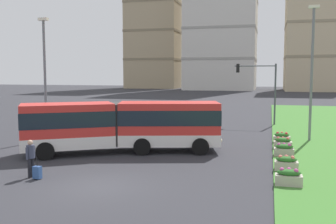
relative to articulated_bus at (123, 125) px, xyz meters
The scene contains 15 objects.
ground_plane 7.35m from the articulated_bus, 77.19° to the right, with size 260.00×260.00×0.00m, color #2D2D33.
articulated_bus is the anchor object (origin of this frame).
pedestrian_crossing 6.74m from the articulated_bus, 107.28° to the right, with size 0.36×0.58×1.74m.
rolling_suitcase 6.92m from the articulated_bus, 103.15° to the right, with size 0.39×0.28×0.97m.
flower_planter_0 10.67m from the articulated_bus, 28.04° to the right, with size 1.10×0.56×0.74m.
flower_planter_1 9.73m from the articulated_bus, 14.27° to the right, with size 1.10×0.56×0.74m.
flower_planter_2 9.49m from the articulated_bus, ahead, with size 1.10×0.56×0.74m.
flower_planter_3 9.99m from the articulated_bus, 19.32° to the left, with size 1.10×0.56×0.74m.
flower_planter_4 10.87m from the articulated_bus, 29.94° to the left, with size 1.10×0.56×0.74m.
traffic_light_far_right 17.02m from the articulated_bus, 62.85° to the left, with size 3.77×0.28×5.64m.
streetlight_left 8.05m from the articulated_bus, 158.44° to the left, with size 0.70×0.28×8.62m.
streetlight_median 13.65m from the articulated_bus, 31.47° to the left, with size 0.70×0.28×9.38m.
apartment_tower_west 109.71m from the articulated_bus, 105.43° to the left, with size 16.72×18.15×53.48m.
apartment_tower_westcentre 97.92m from the articulated_bus, 93.51° to the left, with size 20.28×18.49×51.34m.
apartment_tower_centre 96.26m from the articulated_bus, 78.09° to the left, with size 14.82×18.16×35.29m.
Camera 1 is at (6.92, -14.63, 4.74)m, focal length 41.44 mm.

